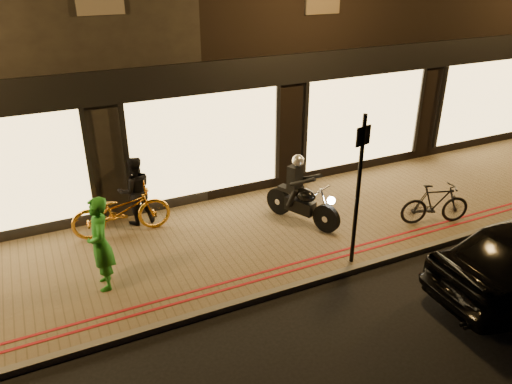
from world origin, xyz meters
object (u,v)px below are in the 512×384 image
(motorcycle, at_px, (301,197))
(sign_post, at_px, (359,184))
(person_green, at_px, (100,244))
(bicycle_gold, at_px, (121,211))

(motorcycle, xyz_separation_m, sign_post, (0.10, -1.85, 1.06))
(sign_post, distance_m, person_green, 4.76)
(motorcycle, relative_size, person_green, 1.03)
(motorcycle, distance_m, sign_post, 2.13)
(sign_post, xyz_separation_m, bicycle_gold, (-3.83, 3.04, -1.13))
(sign_post, bearing_deg, bicycle_gold, 141.50)
(bicycle_gold, xyz_separation_m, person_green, (-0.69, -1.79, 0.34))
(sign_post, bearing_deg, person_green, 164.51)
(motorcycle, distance_m, bicycle_gold, 3.91)
(bicycle_gold, distance_m, person_green, 1.95)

